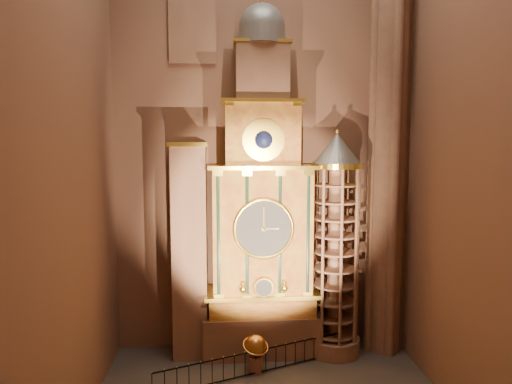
{
  "coord_description": "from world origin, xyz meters",
  "views": [
    {
      "loc": [
        -1.93,
        -16.27,
        10.06
      ],
      "look_at": [
        -0.42,
        3.0,
        8.08
      ],
      "focal_mm": 32.0,
      "sensor_mm": 36.0,
      "label": 1
    }
  ],
  "objects": [
    {
      "name": "wall_back",
      "position": [
        0.0,
        6.0,
        11.0
      ],
      "size": [
        22.0,
        0.0,
        22.0
      ],
      "primitive_type": "plane",
      "rotation": [
        1.57,
        0.0,
        0.0
      ],
      "color": "brown",
      "rests_on": "floor"
    },
    {
      "name": "wall_left",
      "position": [
        -7.0,
        0.0,
        11.0
      ],
      "size": [
        0.0,
        22.0,
        22.0
      ],
      "primitive_type": "plane",
      "rotation": [
        1.57,
        0.0,
        1.57
      ],
      "color": "brown",
      "rests_on": "floor"
    },
    {
      "name": "wall_right",
      "position": [
        7.0,
        0.0,
        11.0
      ],
      "size": [
        0.0,
        22.0,
        22.0
      ],
      "primitive_type": "plane",
      "rotation": [
        1.57,
        0.0,
        -1.57
      ],
      "color": "brown",
      "rests_on": "floor"
    },
    {
      "name": "astronomical_clock",
      "position": [
        0.0,
        4.96,
        6.68
      ],
      "size": [
        5.6,
        2.41,
        16.7
      ],
      "color": "#8C634C",
      "rests_on": "floor"
    },
    {
      "name": "portrait_tower",
      "position": [
        -3.4,
        4.98,
        5.15
      ],
      "size": [
        1.8,
        1.6,
        10.2
      ],
      "color": "#8C634C",
      "rests_on": "floor"
    },
    {
      "name": "stair_turret",
      "position": [
        3.5,
        4.7,
        5.27
      ],
      "size": [
        2.5,
        2.5,
        10.8
      ],
      "color": "#8C634C",
      "rests_on": "floor"
    },
    {
      "name": "gothic_pier",
      "position": [
        6.1,
        5.0,
        11.0
      ],
      "size": [
        2.04,
        2.04,
        22.0
      ],
      "color": "#8C634C",
      "rests_on": "floor"
    },
    {
      "name": "stained_glass_window",
      "position": [
        -3.2,
        5.92,
        16.5
      ],
      "size": [
        2.2,
        0.14,
        5.2
      ],
      "color": "navy",
      "rests_on": "wall_back"
    },
    {
      "name": "celestial_globe",
      "position": [
        -0.44,
        3.07,
        1.01
      ],
      "size": [
        1.49,
        1.46,
        1.69
      ],
      "color": "#8C634C",
      "rests_on": "floor"
    },
    {
      "name": "iron_railing",
      "position": [
        -0.46,
        2.79,
        0.58
      ],
      "size": [
        8.5,
        3.34,
        1.06
      ],
      "color": "black",
      "rests_on": "floor"
    }
  ]
}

